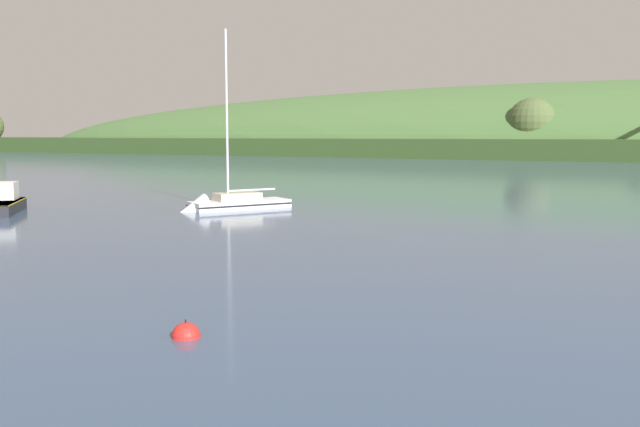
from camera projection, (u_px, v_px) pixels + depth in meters
far_shoreline_hill at (590, 154)px, 180.34m from camera, size 503.05×96.55×38.94m
sailboat_midwater_white at (227, 207)px, 47.91m from camera, size 6.24×8.16×13.74m
fishing_boat_moored at (2, 205)px, 46.39m from camera, size 6.00×6.45×3.98m
mooring_buoy_foreground at (186, 337)px, 17.67m from camera, size 0.76×0.76×0.84m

